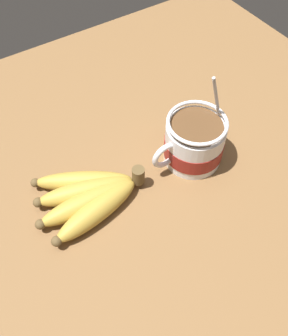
{
  "coord_description": "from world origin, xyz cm",
  "views": [
    {
      "loc": [
        19.92,
        25.0,
        52.23
      ],
      "look_at": [
        1.28,
        -3.97,
        6.42
      ],
      "focal_mm": 40.0,
      "sensor_mm": 36.0,
      "label": 1
    }
  ],
  "objects": [
    {
      "name": "table",
      "position": [
        0.0,
        0.0,
        1.29
      ],
      "size": [
        94.59,
        94.59,
        2.59
      ],
      "color": "brown",
      "rests_on": "ground"
    },
    {
      "name": "coffee_mug",
      "position": [
        -8.24,
        -3.92,
        6.49
      ],
      "size": [
        14.59,
        9.74,
        16.34
      ],
      "color": "silver",
      "rests_on": "table"
    },
    {
      "name": "banana_bunch",
      "position": [
        10.37,
        -5.29,
        4.3
      ],
      "size": [
        17.97,
        14.14,
        4.1
      ],
      "color": "brown",
      "rests_on": "table"
    }
  ]
}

